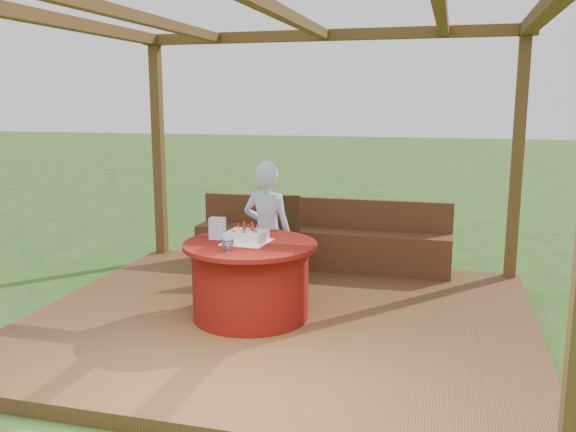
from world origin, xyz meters
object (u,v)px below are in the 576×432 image
object	(u,v)px
bench	(320,245)
gift_bag	(217,228)
elderly_woman	(267,229)
birthday_cake	(247,237)
chair	(279,232)
drinking_glass	(228,245)
table	(251,280)

from	to	relation	value
bench	gift_bag	xyz separation A→B (m)	(-0.59, -1.77, 0.53)
elderly_woman	birthday_cake	bearing A→B (deg)	-89.68
bench	chair	distance (m)	0.69
gift_bag	drinking_glass	world-z (taller)	gift_bag
table	elderly_woman	bearing A→B (deg)	93.42
table	drinking_glass	distance (m)	0.53
birthday_cake	gift_bag	size ratio (longest dim) A/B	2.06
chair	table	bearing A→B (deg)	-85.55
bench	table	distance (m)	1.85
bench	table	world-z (taller)	bench
elderly_woman	gift_bag	bearing A→B (deg)	-117.23
table	chair	bearing A→B (deg)	94.45
bench	elderly_woman	size ratio (longest dim) A/B	2.21
table	drinking_glass	size ratio (longest dim) A/B	10.61
gift_bag	elderly_woman	bearing A→B (deg)	58.97
gift_bag	chair	bearing A→B (deg)	75.43
birthday_cake	gift_bag	xyz separation A→B (m)	(-0.30, 0.06, 0.05)
bench	chair	size ratio (longest dim) A/B	3.33
bench	elderly_woman	xyz separation A→B (m)	(-0.29, -1.19, 0.42)
drinking_glass	bench	bearing A→B (deg)	81.39
chair	gift_bag	bearing A→B (deg)	-100.77
elderly_woman	gift_bag	distance (m)	0.66
table	gift_bag	distance (m)	0.56
bench	drinking_glass	distance (m)	2.26
bench	drinking_glass	bearing A→B (deg)	-98.61
bench	birthday_cake	size ratio (longest dim) A/B	7.35
bench	drinking_glass	world-z (taller)	bench
chair	elderly_woman	bearing A→B (deg)	-84.54
table	drinking_glass	bearing A→B (deg)	-102.70
chair	birthday_cake	size ratio (longest dim) A/B	2.21
chair	gift_bag	xyz separation A→B (m)	(-0.23, -1.23, 0.28)
chair	elderly_woman	world-z (taller)	elderly_woman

